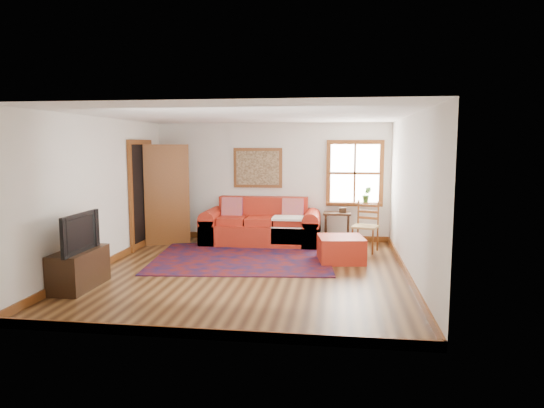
# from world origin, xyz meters

# --- Properties ---
(ground) EXTENTS (5.50, 5.50, 0.00)m
(ground) POSITION_xyz_m (0.00, 0.00, 0.00)
(ground) COLOR #3B2110
(ground) RESTS_ON ground
(room_envelope) EXTENTS (5.04, 5.54, 2.52)m
(room_envelope) POSITION_xyz_m (0.00, 0.02, 1.65)
(room_envelope) COLOR silver
(room_envelope) RESTS_ON ground
(window) EXTENTS (1.18, 0.20, 1.38)m
(window) POSITION_xyz_m (1.78, 2.70, 1.31)
(window) COLOR white
(window) RESTS_ON ground
(doorway) EXTENTS (0.89, 1.08, 2.14)m
(doorway) POSITION_xyz_m (-2.21, 1.78, 1.07)
(doorway) COLOR black
(doorway) RESTS_ON ground
(framed_artwork) EXTENTS (1.05, 0.07, 0.85)m
(framed_artwork) POSITION_xyz_m (-0.30, 2.71, 1.55)
(framed_artwork) COLOR brown
(framed_artwork) RESTS_ON ground
(persian_rug) EXTENTS (3.36, 2.80, 0.02)m
(persian_rug) POSITION_xyz_m (-0.29, 0.91, 0.01)
(persian_rug) COLOR #5C110D
(persian_rug) RESTS_ON ground
(red_leather_sofa) EXTENTS (2.42, 1.00, 0.95)m
(red_leather_sofa) POSITION_xyz_m (-0.15, 2.28, 0.31)
(red_leather_sofa) COLOR #B02816
(red_leather_sofa) RESTS_ON ground
(red_ottoman) EXTENTS (0.88, 0.88, 0.44)m
(red_ottoman) POSITION_xyz_m (1.48, 0.93, 0.22)
(red_ottoman) COLOR #B02816
(red_ottoman) RESTS_ON ground
(side_table) EXTENTS (0.56, 0.42, 0.67)m
(side_table) POSITION_xyz_m (1.40, 2.36, 0.55)
(side_table) COLOR #321E10
(side_table) RESTS_ON ground
(ladder_back_chair) EXTENTS (0.56, 0.55, 0.97)m
(ladder_back_chair) POSITION_xyz_m (1.96, 1.84, 0.53)
(ladder_back_chair) COLOR tan
(ladder_back_chair) RESTS_ON ground
(media_cabinet) EXTENTS (0.45, 1.00, 0.55)m
(media_cabinet) POSITION_xyz_m (-2.26, -1.17, 0.28)
(media_cabinet) COLOR #321E10
(media_cabinet) RESTS_ON ground
(television) EXTENTS (0.13, 0.96, 0.55)m
(television) POSITION_xyz_m (-2.24, -1.29, 0.83)
(television) COLOR black
(television) RESTS_ON media_cabinet
(candle_hurricane) EXTENTS (0.12, 0.12, 0.18)m
(candle_hurricane) POSITION_xyz_m (-2.21, -0.83, 0.64)
(candle_hurricane) COLOR silver
(candle_hurricane) RESTS_ON media_cabinet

